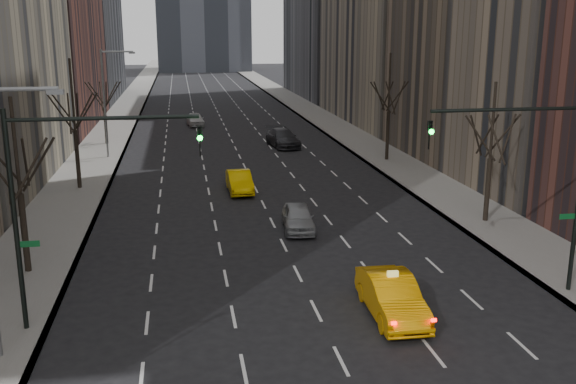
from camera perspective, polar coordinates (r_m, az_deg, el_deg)
name	(u,v)px	position (r m, az deg, el deg)	size (l,w,h in m)	color
sidewalk_left	(120,119)	(81.76, -14.69, 6.29)	(4.50, 320.00, 0.15)	slate
sidewalk_right	(316,115)	(83.23, 2.47, 6.88)	(4.50, 320.00, 0.15)	slate
tree_lw_b	(20,194)	(30.40, -22.69, -0.18)	(3.36, 3.50, 7.82)	black
tree_lw_c	(75,131)	(45.78, -18.39, 5.13)	(3.36, 3.50, 8.74)	black
tree_lw_d	(105,108)	(63.54, -16.00, 7.23)	(3.36, 3.50, 7.36)	black
tree_rw_b	(490,159)	(37.52, 17.51, 2.83)	(3.36, 3.50, 7.82)	black
tree_rw_c	(388,113)	(53.91, 8.91, 6.95)	(3.36, 3.50, 8.74)	black
traffic_mast_left	(62,184)	(23.69, -19.42, 0.69)	(6.69, 0.39, 8.00)	black
traffic_mast_right	(543,166)	(27.23, 21.75, 2.16)	(6.69, 0.39, 8.00)	black
streetlight_far	(108,92)	(56.28, -15.70, 8.52)	(2.83, 0.22, 9.00)	slate
taxi_sedan	(392,296)	(25.15, 9.21, -9.13)	(1.71, 4.90, 1.62)	#FFA505
silver_sedan_ahead	(298,217)	(35.22, 0.91, -2.27)	(1.67, 4.15, 1.41)	#929599
far_taxi	(239,182)	(43.54, -4.33, 0.93)	(1.53, 4.39, 1.45)	#FFC705
far_suv_grey	(283,138)	(60.57, -0.47, 4.83)	(2.29, 5.64, 1.64)	#2D2E33
far_car_white	(195,119)	(74.65, -8.23, 6.41)	(1.75, 4.34, 1.48)	silver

